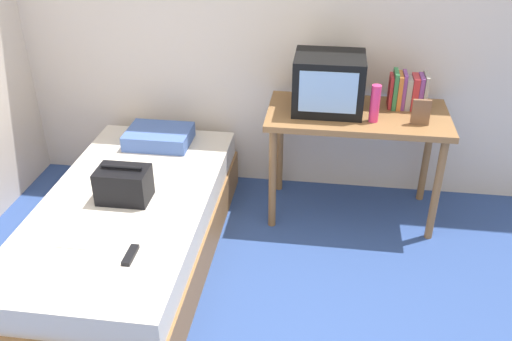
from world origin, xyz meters
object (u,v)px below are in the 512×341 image
desk (357,126)px  picture_frame (421,112)px  magazine (80,232)px  remote_dark (130,255)px  water_bottle (375,104)px  pillow (159,137)px  tv (329,83)px  book_row (408,91)px  handbag (124,184)px  bed (130,228)px

desk → picture_frame: (0.37, -0.14, 0.18)m
desk → magazine: 1.83m
picture_frame → remote_dark: (-1.50, -1.09, -0.40)m
water_bottle → pillow: (-1.44, 0.15, -0.39)m
water_bottle → remote_dark: bearing=-137.9°
tv → book_row: (0.51, 0.10, -0.07)m
desk → handbag: desk is taller
pillow → bed: bearing=-89.4°
magazine → picture_frame: bearing=26.8°
desk → remote_dark: 1.69m
bed → remote_dark: (0.21, -0.53, 0.23)m
picture_frame → magazine: bearing=-153.2°
tv → handbag: 1.42m
book_row → handbag: 1.88m
pillow → magazine: size_ratio=1.52×
desk → pillow: 1.36m
remote_dark → water_bottle: bearing=42.1°
desk → tv: bearing=173.4°
handbag → magazine: bearing=-110.0°
book_row → pillow: bearing=-176.5°
remote_dark → book_row: bearing=43.2°
desk → book_row: bearing=22.2°
desk → book_row: 0.40m
desk → magazine: desk is taller
water_bottle → picture_frame: 0.28m
book_row → magazine: bearing=-146.2°
bed → water_bottle: (1.43, 0.57, 0.67)m
picture_frame → remote_dark: bearing=-143.9°
tv → pillow: bearing=179.9°
remote_dark → handbag: bearing=111.9°
water_bottle → handbag: (-1.43, -0.58, -0.35)m
tv → remote_dark: 1.64m
bed → handbag: bearing=-75.2°
pillow → remote_dark: size_ratio=2.82×
handbag → bed: bearing=104.8°
water_bottle → magazine: (-1.56, -0.94, -0.44)m
water_bottle → book_row: bearing=48.9°
tv → picture_frame: bearing=-15.7°
picture_frame → bed: bearing=-161.8°
bed → remote_dark: remote_dark is taller
book_row → handbag: bearing=-153.1°
bed → tv: tv is taller
book_row → pillow: book_row is taller
desk → water_bottle: bearing=-54.8°
bed → desk: desk is taller
bed → tv: bearing=32.3°
desk → book_row: book_row is taller
water_bottle → magazine: bearing=-148.9°
tv → book_row: bearing=11.5°
book_row → magazine: (-1.78, -1.19, -0.44)m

